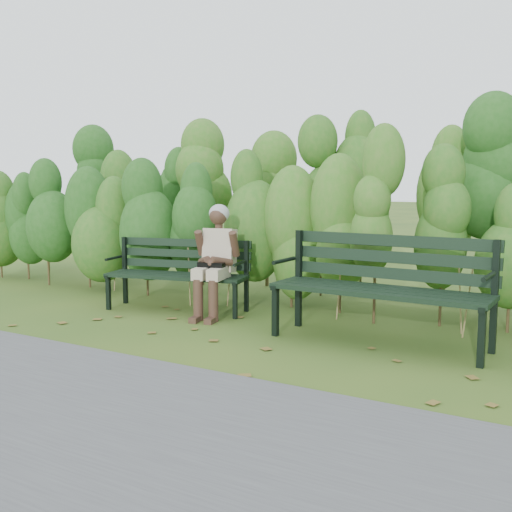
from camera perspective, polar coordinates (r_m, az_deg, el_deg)
The scene contains 7 objects.
ground at distance 5.68m, azimuth -1.78°, elevation -7.91°, with size 80.00×80.00×0.00m, color #30501B.
footpath at distance 4.07m, azimuth -18.82°, elevation -14.39°, with size 60.00×2.50×0.01m, color #474749.
hedge_band at distance 7.14m, azimuth 6.08°, elevation 5.34°, with size 11.04×1.67×2.42m.
leaf_litter at distance 5.67m, azimuth -1.92°, elevation -7.92°, with size 5.64×2.14×0.01m.
bench_left at distance 6.95m, azimuth -7.28°, elevation -1.18°, with size 1.70×0.86×0.81m.
bench_right at distance 5.59m, azimuth 12.03°, elevation -2.22°, with size 1.99×0.71×0.99m.
seated_woman at distance 6.57m, azimuth -3.88°, elevation 0.22°, with size 0.52×0.76×1.22m.
Camera 1 is at (2.88, -4.67, 1.47)m, focal length 42.00 mm.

